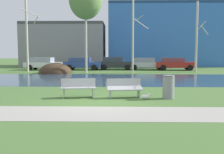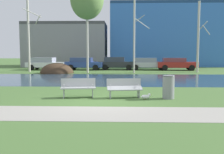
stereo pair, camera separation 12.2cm
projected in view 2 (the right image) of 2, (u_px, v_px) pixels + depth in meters
ground_plane at (110, 78)px, 21.30m from camera, size 120.00×120.00×0.00m
paved_path_strip at (95, 113)px, 8.98m from camera, size 60.00×2.17×0.01m
river_band at (109, 79)px, 20.13m from camera, size 80.00×8.81×0.01m
soil_mound at (57, 73)px, 25.85m from camera, size 3.30×2.88×2.01m
bench_left at (78, 87)px, 12.11m from camera, size 1.66×0.78×0.87m
bench_right at (124, 87)px, 12.04m from camera, size 1.66×0.78×0.87m
trash_bin at (168, 87)px, 11.77m from camera, size 0.55×0.55×1.05m
seagull at (146, 96)px, 11.60m from camera, size 0.48×0.18×0.27m
birch_far_left at (29, 26)px, 26.93m from camera, size 1.56×2.82×9.42m
birch_center_left at (135, 31)px, 25.61m from camera, size 1.59×2.46×8.20m
birch_center at (199, 37)px, 26.60m from camera, size 1.26×2.01×7.17m
parked_van_nearest_white at (46, 63)px, 30.38m from camera, size 4.56×2.22×1.44m
parked_sedan_second_blue at (84, 63)px, 30.44m from camera, size 4.37×2.26×1.42m
parked_hatch_third_dark at (117, 63)px, 30.71m from camera, size 4.21×2.27×1.48m
parked_wagon_fourth_silver at (147, 63)px, 30.51m from camera, size 4.54×2.30×1.38m
parked_suv_fifth_red at (176, 64)px, 29.86m from camera, size 4.55×2.12×1.40m
building_grey_warehouse at (67, 45)px, 38.50m from camera, size 11.39×7.25×6.15m
building_blue_store at (171, 35)px, 38.42m from camera, size 17.77×6.57×8.95m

